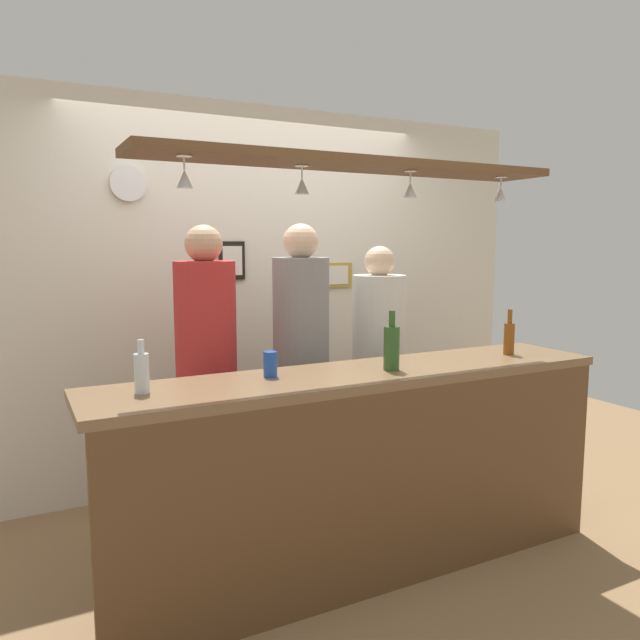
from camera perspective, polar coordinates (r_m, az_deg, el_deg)
ground_plane at (r=3.66m, az=0.76°, el=-19.77°), size 8.00×8.00×0.00m
back_wall at (r=4.28m, az=-6.18°, el=2.34°), size 4.40×0.06×2.60m
bar_counter at (r=2.99m, az=5.46°, el=-11.71°), size 2.70×0.55×1.03m
overhead_glass_rack at (r=3.02m, az=3.60°, el=14.49°), size 2.20×0.36×0.04m
hanging_wineglass_far_left at (r=2.63m, az=-12.67°, el=12.97°), size 0.07×0.07×0.13m
hanging_wineglass_left at (r=2.89m, az=-1.71°, el=12.62°), size 0.07×0.07×0.13m
hanging_wineglass_center_left at (r=3.13m, az=8.52°, el=12.13°), size 0.07×0.07×0.13m
hanging_wineglass_center at (r=3.51m, az=16.69°, el=11.36°), size 0.07×0.07×0.13m
person_left_red_shirt at (r=3.43m, az=-10.70°, el=-2.86°), size 0.34×0.34×1.76m
person_middle_grey_shirt at (r=3.64m, az=-1.79°, el=-2.01°), size 0.34×0.34×1.78m
person_right_white_patterned_shirt at (r=3.92m, az=5.55°, el=-2.65°), size 0.34×0.34×1.65m
bottle_soda_clear at (r=2.67m, az=-16.48°, el=-4.72°), size 0.06×0.06×0.23m
bottle_beer_amber_tall at (r=3.61m, az=17.43°, el=-1.55°), size 0.06×0.06×0.26m
bottle_champagne_green at (r=3.04m, az=6.78°, el=-2.52°), size 0.08×0.08×0.30m
drink_can at (r=2.88m, az=-4.72°, el=-4.18°), size 0.07×0.07×0.12m
picture_frame_lower_pair at (r=4.49m, az=1.32°, el=4.27°), size 0.30×0.02×0.18m
picture_frame_crest at (r=4.16m, az=-8.31°, el=5.57°), size 0.18×0.02×0.26m
wall_clock at (r=4.00m, az=-17.67°, el=12.20°), size 0.22×0.03×0.22m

